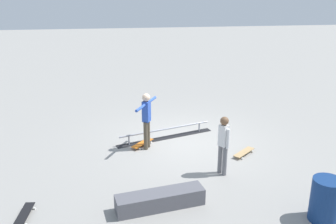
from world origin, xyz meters
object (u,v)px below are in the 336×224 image
skater_main (147,117)px  loose_skateboard_black (24,214)px  skateboard_main (142,143)px  skate_ledge (160,200)px  bystander_white_shirt (223,142)px  loose_skateboard_natural (244,152)px  trash_bin (325,200)px  grind_rail (166,134)px

skater_main → loose_skateboard_black: size_ratio=1.96×
skateboard_main → loose_skateboard_black: bearing=2.2°
skateboard_main → skate_ledge: bearing=44.3°
skate_ledge → skateboard_main: (0.13, -3.13, -0.10)m
skateboard_main → loose_skateboard_black: (2.58, 3.10, 0.00)m
bystander_white_shirt → loose_skateboard_natural: bystander_white_shirt is taller
loose_skateboard_black → trash_bin: 5.90m
skater_main → skateboard_main: (0.12, -0.18, -0.86)m
skate_ledge → skateboard_main: 3.14m
grind_rail → loose_skateboard_natural: (-1.95, 1.44, -0.06)m
loose_skateboard_natural → grind_rail: bearing=-76.9°
skater_main → bystander_white_shirt: (-1.67, 1.75, -0.10)m
grind_rail → bystander_white_shirt: bearing=96.2°
bystander_white_shirt → skate_ledge: bearing=93.4°
loose_skateboard_natural → skate_ledge: bearing=-0.4°
loose_skateboard_black → skateboard_main: bearing=-34.2°
skater_main → trash_bin: bearing=-112.4°
grind_rail → trash_bin: trash_bin is taller
loose_skateboard_black → skater_main: bearing=-37.2°
bystander_white_shirt → loose_skateboard_natural: (-0.89, -0.94, -0.76)m
loose_skateboard_natural → loose_skateboard_black: bearing=-18.6°
loose_skateboard_natural → skater_main: bearing=-57.9°
skateboard_main → loose_skateboard_black: same height
bystander_white_shirt → trash_bin: 2.56m
skater_main → loose_skateboard_natural: bearing=-79.0°
skateboard_main → trash_bin: bearing=80.8°
skateboard_main → trash_bin: (-3.23, 4.01, 0.37)m
bystander_white_shirt → loose_skateboard_black: (4.37, 1.17, -0.76)m
skate_ledge → loose_skateboard_natural: skate_ledge is taller
skate_ledge → skater_main: size_ratio=1.15×
loose_skateboard_natural → trash_bin: 3.09m
loose_skateboard_black → trash_bin: size_ratio=0.92×
bystander_white_shirt → loose_skateboard_black: bystander_white_shirt is taller
grind_rail → skate_ledge: bearing=62.8°
skateboard_main → bystander_white_shirt: 2.74m
skateboard_main → trash_bin: size_ratio=0.82×
loose_skateboard_natural → loose_skateboard_black: (5.26, 2.11, 0.00)m
skate_ledge → trash_bin: size_ratio=2.08×
grind_rail → trash_bin: size_ratio=3.39×
skater_main → bystander_white_shirt: bearing=-107.8°
loose_skateboard_natural → bystander_white_shirt: bearing=6.1°
loose_skateboard_black → grind_rail: bearing=-37.4°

